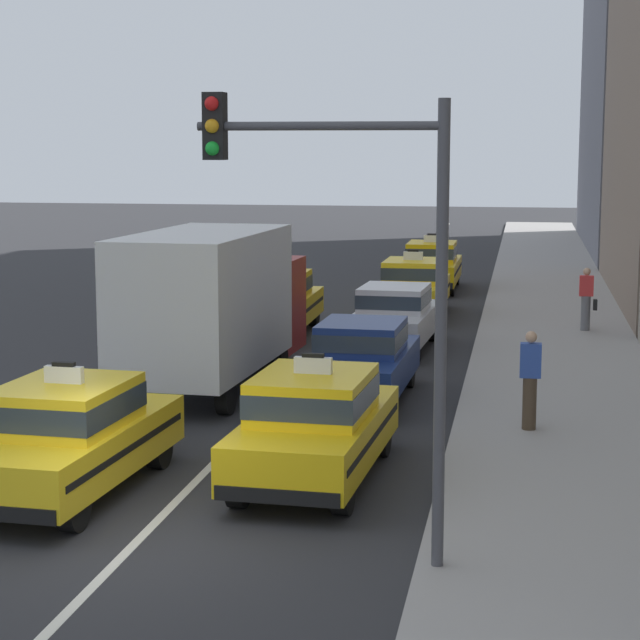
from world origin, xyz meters
The scene contains 14 objects.
ground_plane centered at (0.00, 0.00, 0.00)m, with size 160.00×160.00×0.00m, color #2B2B2D.
lane_stripe_left_right centered at (0.00, 20.00, 0.00)m, with size 0.14×80.00×0.01m, color silver.
sidewalk_curb centered at (5.60, 15.00, 0.07)m, with size 4.00×90.00×0.15m, color #9E9993.
taxi_left_nearest centered at (-1.59, 1.76, 0.88)m, with size 2.05×4.65×1.96m.
box_truck_left_second centered at (-1.49, 9.39, 1.78)m, with size 2.56×7.06×3.27m.
taxi_left_third centered at (-1.67, 16.16, 0.88)m, with size 1.88×4.58×1.96m.
taxi_right_nearest centered at (1.74, 3.05, 0.88)m, with size 2.02×4.64×1.96m.
sedan_right_second centered at (1.67, 8.61, 0.85)m, with size 1.88×4.35×1.58m.
sedan_right_third centered at (1.66, 14.40, 0.85)m, with size 1.98×4.38×1.58m.
taxi_right_fourth centered at (1.57, 20.08, 0.88)m, with size 1.87×4.58×1.96m.
taxi_right_fifth centered at (1.62, 26.27, 0.88)m, with size 1.84×4.57×1.96m.
pedestrian_near_crosswalk centered at (4.91, 6.22, 1.02)m, with size 0.36×0.24×1.71m.
pedestrian_mid_block centered at (6.39, 17.31, 0.98)m, with size 0.47×0.24×1.65m.
traffic_light_pole centered at (2.89, -0.57, 3.82)m, with size 2.87×0.33×5.58m.
Camera 1 is at (4.76, -13.49, 5.01)m, focal length 65.06 mm.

